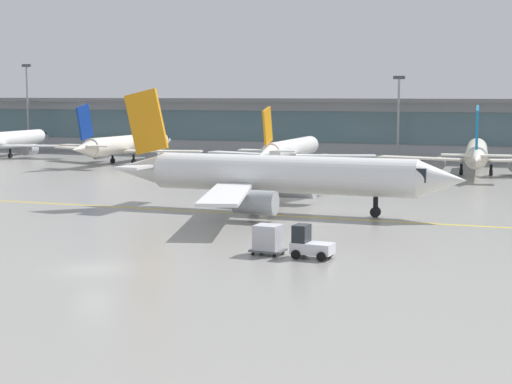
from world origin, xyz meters
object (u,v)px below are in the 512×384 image
Objects in this scene: taxiing_regional_jet at (278,175)px; apron_light_mast_0 at (28,104)px; apron_light_mast_1 at (398,114)px; cargo_dolly_lead at (268,238)px; gate_airplane_0 at (5,140)px; gate_airplane_2 at (291,149)px; baggage_tug at (309,244)px; gate_airplane_1 at (127,145)px; gate_airplane_3 at (477,153)px.

taxiing_regional_jet is 2.09× the size of apron_light_mast_0.
apron_light_mast_1 is at bearing -0.10° from apron_light_mast_0.
apron_light_mast_1 is (-6.65, 77.11, 6.15)m from cargo_dolly_lead.
taxiing_regional_jet is (63.13, -44.76, 0.54)m from gate_airplane_0.
gate_airplane_0 is 2.09× the size of apron_light_mast_1.
gate_airplane_2 is at bearing 110.36° from cargo_dolly_lead.
gate_airplane_0 is 95.80m from baggage_tug.
gate_airplane_0 is 0.83× the size of taxiing_regional_jet.
gate_airplane_1 reaches higher than cargo_dolly_lead.
cargo_dolly_lead is at bearing -140.80° from gate_airplane_1.
gate_airplane_0 is at bearing 140.83° from cargo_dolly_lead.
gate_airplane_3 is at bearing -94.85° from gate_airplane_0.
gate_airplane_1 reaches higher than gate_airplane_2.
gate_airplane_0 is 1.74× the size of apron_light_mast_0.
gate_airplane_1 is 25.72m from gate_airplane_2.
cargo_dolly_lead is (-6.85, -60.11, -1.65)m from gate_airplane_3.
gate_airplane_1 is 41.43m from apron_light_mast_1.
apron_light_mast_1 is (67.58, -0.12, -1.32)m from apron_light_mast_0.
gate_airplane_2 is at bearing 106.40° from taxiing_regional_jet.
baggage_tug is at bearing -83.00° from apron_light_mast_1.
gate_airplane_0 is 50.54m from gate_airplane_2.
apron_light_mast_0 is (-68.50, 58.65, 5.27)m from taxiing_regional_jet.
cargo_dolly_lead is (-2.83, 0.17, 0.16)m from baggage_tug.
apron_light_mast_0 is (-30.11, 17.22, 5.81)m from gate_airplane_1.
gate_airplane_1 is 1.74× the size of apron_light_mast_0.
cargo_dolly_lead is (18.41, -60.49, -1.56)m from gate_airplane_2.
gate_airplane_0 is at bearing 85.23° from gate_airplane_1.
gate_airplane_3 is at bearing 89.62° from baggage_tug.
gate_airplane_3 is 0.84× the size of taxiing_regional_jet.
gate_airplane_2 is 1.68× the size of apron_light_mast_0.
gate_airplane_0 and gate_airplane_3 have the same top height.
cargo_dolly_lead is (68.87, -63.34, -1.65)m from gate_airplane_0.
gate_airplane_2 is at bearing 112.73° from baggage_tug.
taxiing_regional_jet is 14.89× the size of cargo_dolly_lead.
apron_light_mast_0 is (-77.06, 77.40, 7.63)m from baggage_tug.
gate_airplane_1 is 35.17m from apron_light_mast_0.
gate_airplane_1 is 10.17× the size of baggage_tug.
gate_airplane_1 is at bearing -155.47° from apron_light_mast_1.
taxiing_regional_jet is at bearing -164.47° from gate_airplane_2.
baggage_tug is at bearing 170.62° from gate_airplane_3.
gate_airplane_3 is at bearing -51.54° from apron_light_mast_1.
cargo_dolly_lead is 107.38m from apron_light_mast_0.
gate_airplane_0 reaches higher than gate_airplane_2.
apron_light_mast_0 is 1.20× the size of apron_light_mast_1.
baggage_tug is at bearing -0.00° from cargo_dolly_lead.
cargo_dolly_lead is at bearing -164.37° from gate_airplane_2.
gate_airplane_0 is 12.42× the size of cargo_dolly_lead.
gate_airplane_1 is 2.09× the size of apron_light_mast_1.
gate_airplane_2 reaches higher than baggage_tug.
apron_light_mast_0 reaches higher than gate_airplane_1.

